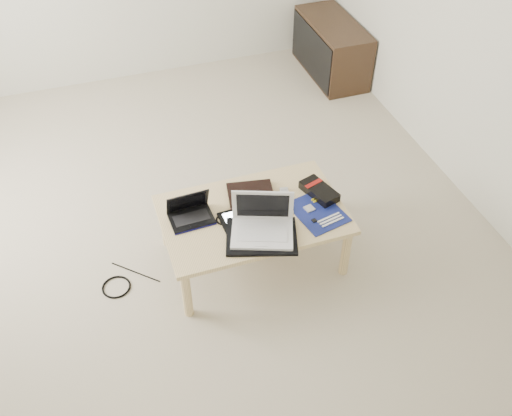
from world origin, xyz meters
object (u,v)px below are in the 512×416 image
object	(u,v)px
coffee_table	(253,219)
netbook	(190,213)
white_laptop	(262,224)
gpu_box	(319,191)
media_cabinet	(331,48)

from	to	relation	value
coffee_table	netbook	bearing A→B (deg)	167.68
netbook	white_laptop	xyz separation A→B (m)	(0.36, -0.26, 0.03)
gpu_box	coffee_table	bearing A→B (deg)	-176.70
media_cabinet	white_laptop	xyz separation A→B (m)	(-1.42, -2.17, 0.22)
coffee_table	media_cabinet	xyz separation A→B (m)	(1.42, 2.00, -0.10)
coffee_table	media_cabinet	distance (m)	2.45
netbook	coffee_table	bearing A→B (deg)	-12.32
netbook	gpu_box	xyz separation A→B (m)	(0.81, -0.05, -0.01)
netbook	gpu_box	world-z (taller)	netbook
coffee_table	media_cabinet	size ratio (longest dim) A/B	1.22
coffee_table	white_laptop	world-z (taller)	white_laptop
gpu_box	white_laptop	bearing A→B (deg)	-155.50
netbook	gpu_box	bearing A→B (deg)	-3.83
coffee_table	white_laptop	size ratio (longest dim) A/B	2.64
white_laptop	coffee_table	bearing A→B (deg)	89.61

